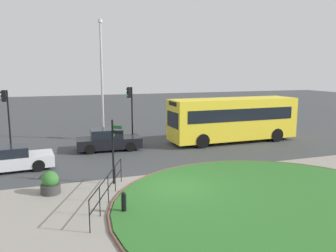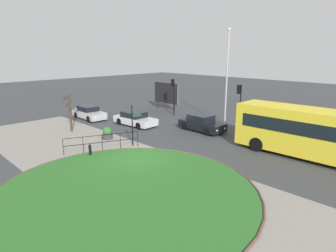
{
  "view_description": "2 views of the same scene",
  "coord_description": "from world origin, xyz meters",
  "px_view_note": "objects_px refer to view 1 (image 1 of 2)",
  "views": [
    {
      "loc": [
        -5.19,
        -13.78,
        5.34
      ],
      "look_at": [
        0.98,
        3.74,
        2.26
      ],
      "focal_mm": 36.51,
      "sensor_mm": 36.0,
      "label": 1
    },
    {
      "loc": [
        14.03,
        -11.1,
        6.79
      ],
      "look_at": [
        0.81,
        2.07,
        2.04
      ],
      "focal_mm": 31.01,
      "sensor_mm": 36.0,
      "label": 2
    }
  ],
  "objects_px": {
    "bus_yellow": "(233,119)",
    "car_oncoming": "(108,140)",
    "lamppost_tall": "(102,78)",
    "bollard_foreground": "(124,202)",
    "planter_near_signpost": "(50,184)",
    "traffic_light_near": "(130,102)",
    "traffic_light_far": "(6,106)",
    "signpost_directional": "(114,147)",
    "car_near_lane": "(10,159)"
  },
  "relations": [
    {
      "from": "car_oncoming",
      "to": "traffic_light_near",
      "type": "xyz_separation_m",
      "value": [
        2.12,
        2.48,
        2.29
      ]
    },
    {
      "from": "traffic_light_far",
      "to": "car_near_lane",
      "type": "bearing_deg",
      "value": 97.65
    },
    {
      "from": "lamppost_tall",
      "to": "planter_near_signpost",
      "type": "bearing_deg",
      "value": -110.35
    },
    {
      "from": "car_oncoming",
      "to": "traffic_light_near",
      "type": "relative_size",
      "value": 1.06
    },
    {
      "from": "signpost_directional",
      "to": "planter_near_signpost",
      "type": "bearing_deg",
      "value": -172.61
    },
    {
      "from": "planter_near_signpost",
      "to": "traffic_light_far",
      "type": "bearing_deg",
      "value": 104.33
    },
    {
      "from": "car_near_lane",
      "to": "traffic_light_near",
      "type": "height_order",
      "value": "traffic_light_near"
    },
    {
      "from": "bollard_foreground",
      "to": "lamppost_tall",
      "type": "bearing_deg",
      "value": 84.26
    },
    {
      "from": "signpost_directional",
      "to": "bus_yellow",
      "type": "bearing_deg",
      "value": 33.34
    },
    {
      "from": "signpost_directional",
      "to": "bus_yellow",
      "type": "relative_size",
      "value": 0.32
    },
    {
      "from": "bus_yellow",
      "to": "planter_near_signpost",
      "type": "height_order",
      "value": "bus_yellow"
    },
    {
      "from": "bus_yellow",
      "to": "car_near_lane",
      "type": "bearing_deg",
      "value": 8.92
    },
    {
      "from": "signpost_directional",
      "to": "traffic_light_far",
      "type": "relative_size",
      "value": 0.78
    },
    {
      "from": "bus_yellow",
      "to": "car_oncoming",
      "type": "bearing_deg",
      "value": -2.91
    },
    {
      "from": "lamppost_tall",
      "to": "signpost_directional",
      "type": "bearing_deg",
      "value": -96.01
    },
    {
      "from": "car_oncoming",
      "to": "traffic_light_far",
      "type": "height_order",
      "value": "traffic_light_far"
    },
    {
      "from": "bollard_foreground",
      "to": "planter_near_signpost",
      "type": "distance_m",
      "value": 4.0
    },
    {
      "from": "bus_yellow",
      "to": "car_oncoming",
      "type": "height_order",
      "value": "bus_yellow"
    },
    {
      "from": "bus_yellow",
      "to": "planter_near_signpost",
      "type": "bearing_deg",
      "value": 27.51
    },
    {
      "from": "bollard_foreground",
      "to": "car_near_lane",
      "type": "height_order",
      "value": "car_near_lane"
    },
    {
      "from": "signpost_directional",
      "to": "lamppost_tall",
      "type": "xyz_separation_m",
      "value": [
        1.08,
        10.28,
        2.95
      ]
    },
    {
      "from": "car_near_lane",
      "to": "traffic_light_near",
      "type": "xyz_separation_m",
      "value": [
        7.89,
        5.41,
        2.34
      ]
    },
    {
      "from": "lamppost_tall",
      "to": "car_near_lane",
      "type": "bearing_deg",
      "value": -133.78
    },
    {
      "from": "car_oncoming",
      "to": "traffic_light_far",
      "type": "bearing_deg",
      "value": 158.18
    },
    {
      "from": "car_near_lane",
      "to": "lamppost_tall",
      "type": "xyz_separation_m",
      "value": [
        5.96,
        6.22,
        4.13
      ]
    },
    {
      "from": "planter_near_signpost",
      "to": "bus_yellow",
      "type": "bearing_deg",
      "value": 28.43
    },
    {
      "from": "bollard_foreground",
      "to": "planter_near_signpost",
      "type": "relative_size",
      "value": 0.82
    },
    {
      "from": "car_oncoming",
      "to": "lamppost_tall",
      "type": "distance_m",
      "value": 5.25
    },
    {
      "from": "car_oncoming",
      "to": "planter_near_signpost",
      "type": "height_order",
      "value": "car_oncoming"
    },
    {
      "from": "signpost_directional",
      "to": "lamppost_tall",
      "type": "bearing_deg",
      "value": 83.99
    },
    {
      "from": "bus_yellow",
      "to": "car_oncoming",
      "type": "xyz_separation_m",
      "value": [
        -9.24,
        0.32,
        -1.07
      ]
    },
    {
      "from": "car_oncoming",
      "to": "lamppost_tall",
      "type": "height_order",
      "value": "lamppost_tall"
    },
    {
      "from": "car_near_lane",
      "to": "car_oncoming",
      "type": "bearing_deg",
      "value": 22.7
    },
    {
      "from": "bollard_foreground",
      "to": "lamppost_tall",
      "type": "relative_size",
      "value": 0.09
    },
    {
      "from": "traffic_light_near",
      "to": "planter_near_signpost",
      "type": "height_order",
      "value": "traffic_light_near"
    },
    {
      "from": "traffic_light_near",
      "to": "planter_near_signpost",
      "type": "distance_m",
      "value": 11.73
    },
    {
      "from": "planter_near_signpost",
      "to": "traffic_light_near",
      "type": "bearing_deg",
      "value": 59.15
    },
    {
      "from": "signpost_directional",
      "to": "bollard_foreground",
      "type": "relative_size",
      "value": 3.71
    },
    {
      "from": "car_oncoming",
      "to": "traffic_light_far",
      "type": "xyz_separation_m",
      "value": [
        -6.39,
        2.93,
        2.24
      ]
    },
    {
      "from": "bus_yellow",
      "to": "traffic_light_near",
      "type": "bearing_deg",
      "value": -22.4
    },
    {
      "from": "signpost_directional",
      "to": "car_near_lane",
      "type": "relative_size",
      "value": 0.69
    },
    {
      "from": "bus_yellow",
      "to": "planter_near_signpost",
      "type": "distance_m",
      "value": 14.84
    },
    {
      "from": "lamppost_tall",
      "to": "bollard_foreground",
      "type": "bearing_deg",
      "value": -95.74
    },
    {
      "from": "car_oncoming",
      "to": "bus_yellow",
      "type": "bearing_deg",
      "value": 0.83
    },
    {
      "from": "traffic_light_near",
      "to": "bollard_foreground",
      "type": "bearing_deg",
      "value": 65.92
    },
    {
      "from": "bollard_foreground",
      "to": "planter_near_signpost",
      "type": "xyz_separation_m",
      "value": [
        -2.57,
        3.06,
        0.03
      ]
    },
    {
      "from": "lamppost_tall",
      "to": "planter_near_signpost",
      "type": "relative_size",
      "value": 8.78
    },
    {
      "from": "bollard_foreground",
      "to": "car_oncoming",
      "type": "height_order",
      "value": "car_oncoming"
    },
    {
      "from": "car_oncoming",
      "to": "traffic_light_near",
      "type": "bearing_deg",
      "value": 52.34
    },
    {
      "from": "car_near_lane",
      "to": "planter_near_signpost",
      "type": "relative_size",
      "value": 4.41
    }
  ]
}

